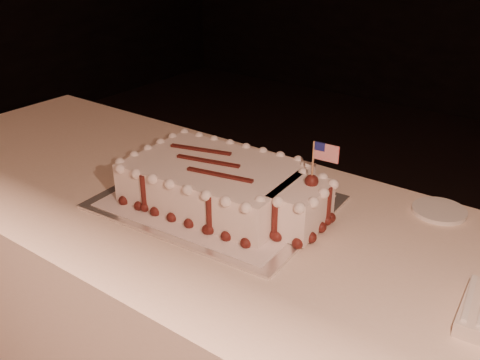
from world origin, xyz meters
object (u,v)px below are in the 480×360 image
Objects in this scene: cake_board at (215,202)px; sheet_cake at (225,185)px; banquet_table at (236,332)px; side_plate at (439,211)px.

cake_board is 0.06m from sheet_cake.
sheet_cake is at bearing 155.20° from banquet_table.
sheet_cake reaches higher than cake_board.
sheet_cake is 0.55m from side_plate.
side_plate is at bearing 38.73° from banquet_table.
banquet_table is 4.20× the size of cake_board.
cake_board is at bearing -175.67° from sheet_cake.
side_plate is at bearing 33.17° from sheet_cake.
sheet_cake is at bearing -146.83° from side_plate.
sheet_cake is (-0.05, 0.02, 0.44)m from banquet_table.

